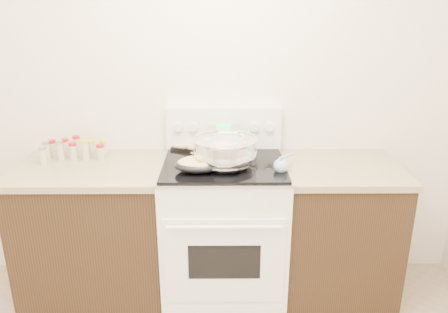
{
  "coord_description": "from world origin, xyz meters",
  "views": [
    {
      "loc": [
        0.34,
        -1.09,
        1.87
      ],
      "look_at": [
        0.35,
        1.37,
        1.0
      ],
      "focal_mm": 35.0,
      "sensor_mm": 36.0,
      "label": 1
    }
  ],
  "objects": [
    {
      "name": "room_shell",
      "position": [
        0.0,
        0.0,
        1.7
      ],
      "size": [
        4.1,
        3.6,
        2.75
      ],
      "color": "#F0E0D0",
      "rests_on": "ground"
    },
    {
      "name": "counter_left",
      "position": [
        -0.48,
        1.43,
        0.46
      ],
      "size": [
        0.93,
        0.67,
        0.92
      ],
      "color": "black",
      "rests_on": "ground"
    },
    {
      "name": "counter_right",
      "position": [
        1.08,
        1.43,
        0.46
      ],
      "size": [
        0.73,
        0.67,
        0.92
      ],
      "color": "black",
      "rests_on": "ground"
    },
    {
      "name": "kitchen_range",
      "position": [
        0.35,
        1.42,
        0.49
      ],
      "size": [
        0.78,
        0.73,
        1.22
      ],
      "color": "white",
      "rests_on": "ground"
    },
    {
      "name": "mixing_bowl",
      "position": [
        0.36,
        1.36,
        1.03
      ],
      "size": [
        0.43,
        0.43,
        0.23
      ],
      "color": "silver",
      "rests_on": "kitchen_range"
    },
    {
      "name": "roasting_pan",
      "position": [
        0.22,
        1.29,
        0.99
      ],
      "size": [
        0.36,
        0.28,
        0.11
      ],
      "color": "black",
      "rests_on": "kitchen_range"
    },
    {
      "name": "baking_sheet",
      "position": [
        0.2,
        1.7,
        0.96
      ],
      "size": [
        0.43,
        0.37,
        0.06
      ],
      "color": "black",
      "rests_on": "kitchen_range"
    },
    {
      "name": "wooden_spoon",
      "position": [
        0.18,
        1.42,
        0.95
      ],
      "size": [
        0.17,
        0.22,
        0.04
      ],
      "color": "tan",
      "rests_on": "kitchen_range"
    },
    {
      "name": "blue_ladle",
      "position": [
        0.68,
        1.28,
        0.98
      ],
      "size": [
        0.15,
        0.27,
        0.11
      ],
      "color": "#8DB4D2",
      "rests_on": "kitchen_range"
    },
    {
      "name": "spice_jars",
      "position": [
        -0.63,
        1.57,
        0.98
      ],
      "size": [
        0.39,
        0.23,
        0.13
      ],
      "color": "#BFB28C",
      "rests_on": "counter_left"
    }
  ]
}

